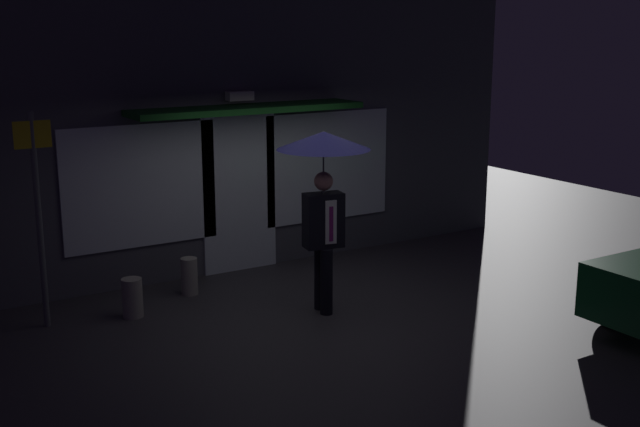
# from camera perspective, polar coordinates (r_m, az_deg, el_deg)

# --- Properties ---
(ground_plane) EXTENTS (18.00, 18.00, 0.00)m
(ground_plane) POSITION_cam_1_polar(r_m,az_deg,el_deg) (9.64, 0.13, -7.25)
(ground_plane) COLOR #38353A
(building_facade) EXTENTS (9.31, 1.00, 4.54)m
(building_facade) POSITION_cam_1_polar(r_m,az_deg,el_deg) (11.15, -6.24, 7.32)
(building_facade) COLOR #4C4C56
(building_facade) RESTS_ON ground
(person_with_umbrella) EXTENTS (1.10, 1.10, 2.19)m
(person_with_umbrella) POSITION_cam_1_polar(r_m,az_deg,el_deg) (9.33, 0.25, 2.99)
(person_with_umbrella) COLOR black
(person_with_umbrella) RESTS_ON ground
(street_sign_post) EXTENTS (0.40, 0.07, 2.47)m
(street_sign_post) POSITION_cam_1_polar(r_m,az_deg,el_deg) (9.45, -19.39, 0.38)
(street_sign_post) COLOR #595B60
(street_sign_post) RESTS_ON ground
(sidewalk_bollard) EXTENTS (0.21, 0.21, 0.48)m
(sidewalk_bollard) POSITION_cam_1_polar(r_m,az_deg,el_deg) (10.44, -9.27, -4.42)
(sidewalk_bollard) COLOR #9E998E
(sidewalk_bollard) RESTS_ON ground
(sidewalk_bollard_2) EXTENTS (0.24, 0.24, 0.47)m
(sidewalk_bollard_2) POSITION_cam_1_polar(r_m,az_deg,el_deg) (9.78, -13.18, -5.85)
(sidewalk_bollard_2) COLOR #9E998E
(sidewalk_bollard_2) RESTS_ON ground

